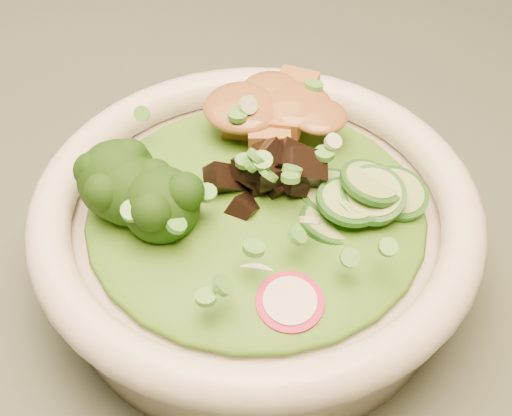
# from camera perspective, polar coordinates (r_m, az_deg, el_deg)

# --- Properties ---
(dining_table) EXTENTS (1.20, 0.80, 0.75)m
(dining_table) POSITION_cam_1_polar(r_m,az_deg,el_deg) (0.57, -13.57, -10.56)
(dining_table) COLOR black
(dining_table) RESTS_ON ground
(salad_bowl) EXTENTS (0.26, 0.26, 0.07)m
(salad_bowl) POSITION_cam_1_polar(r_m,az_deg,el_deg) (0.42, 0.00, -1.84)
(salad_bowl) COLOR silver
(salad_bowl) RESTS_ON dining_table
(lettuce_bed) EXTENTS (0.19, 0.19, 0.02)m
(lettuce_bed) POSITION_cam_1_polar(r_m,az_deg,el_deg) (0.40, 0.00, 0.10)
(lettuce_bed) COLOR #286515
(lettuce_bed) RESTS_ON salad_bowl
(broccoli_florets) EXTENTS (0.08, 0.07, 0.04)m
(broccoli_florets) POSITION_cam_1_polar(r_m,az_deg,el_deg) (0.40, -8.57, 1.81)
(broccoli_florets) COLOR black
(broccoli_florets) RESTS_ON salad_bowl
(radish_slices) EXTENTS (0.11, 0.04, 0.02)m
(radish_slices) POSITION_cam_1_polar(r_m,az_deg,el_deg) (0.36, -0.27, -6.72)
(radish_slices) COLOR #A20C3D
(radish_slices) RESTS_ON salad_bowl
(cucumber_slices) EXTENTS (0.07, 0.07, 0.03)m
(cucumber_slices) POSITION_cam_1_polar(r_m,az_deg,el_deg) (0.40, 8.95, 0.64)
(cucumber_slices) COLOR #98C56D
(cucumber_slices) RESTS_ON salad_bowl
(mushroom_heap) EXTENTS (0.07, 0.07, 0.04)m
(mushroom_heap) POSITION_cam_1_polar(r_m,az_deg,el_deg) (0.40, 0.12, 2.57)
(mushroom_heap) COLOR black
(mushroom_heap) RESTS_ON salad_bowl
(tofu_cubes) EXTENTS (0.09, 0.06, 0.03)m
(tofu_cubes) POSITION_cam_1_polar(r_m,az_deg,el_deg) (0.44, 0.76, 6.68)
(tofu_cubes) COLOR olive
(tofu_cubes) RESTS_ON salad_bowl
(peanut_sauce) EXTENTS (0.07, 0.05, 0.02)m
(peanut_sauce) POSITION_cam_1_polar(r_m,az_deg,el_deg) (0.43, 0.78, 7.96)
(peanut_sauce) COLOR brown
(peanut_sauce) RESTS_ON tofu_cubes
(scallion_garnish) EXTENTS (0.18, 0.18, 0.02)m
(scallion_garnish) POSITION_cam_1_polar(r_m,az_deg,el_deg) (0.39, 0.00, 2.43)
(scallion_garnish) COLOR #499936
(scallion_garnish) RESTS_ON salad_bowl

